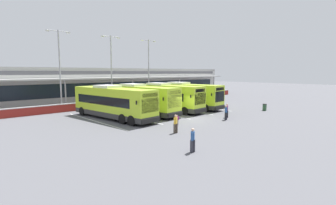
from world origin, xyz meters
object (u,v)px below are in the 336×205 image
Objects in this scene: coach_bus_centre at (164,98)px; lamp_post_east at (149,66)px; coach_bus_left_centre at (138,100)px; coach_bus_right_centre at (184,96)px; coach_bus_leftmost at (113,103)px; litter_bin at (265,107)px; pedestrian_near_bin at (193,139)px; pedestrian_approaching_bus at (227,110)px; lamp_post_west at (60,65)px; pedestrian_child at (177,120)px; lamp_post_centre at (111,66)px; pedestrian_in_dark_coat at (176,123)px; pedestrian_with_handbag at (226,112)px.

lamp_post_east is at bearing 61.00° from coach_bus_centre.
coach_bus_left_centre and coach_bus_right_centre have the same top height.
litter_bin is at bearing -26.20° from coach_bus_leftmost.
pedestrian_near_bin is 1.00× the size of pedestrian_approaching_bus.
lamp_post_east is (1.65, 10.21, 4.50)m from coach_bus_right_centre.
coach_bus_centre is at bearing -46.78° from lamp_post_west.
coach_bus_left_centre is at bearing 9.87° from coach_bus_leftmost.
pedestrian_child is at bearing -124.31° from coach_bus_centre.
lamp_post_centre is 24.01m from litter_bin.
lamp_post_west is at bearing 142.70° from coach_bus_right_centre.
coach_bus_centre is 7.61× the size of pedestrian_near_bin.
litter_bin is (11.87, -20.04, -5.82)m from lamp_post_centre.
pedestrian_near_bin is at bearing -114.03° from coach_bus_left_centre.
coach_bus_left_centre is at bearing 70.22° from pedestrian_in_dark_coat.
pedestrian_approaching_bus is (1.59, -9.16, -0.91)m from coach_bus_centre.
pedestrian_with_handbag is at bearing -63.46° from lamp_post_west.
pedestrian_in_dark_coat is at bearing -84.88° from lamp_post_west.
coach_bus_right_centre is 12.79m from lamp_post_centre.
coach_bus_centre is at bearing 179.42° from coach_bus_right_centre.
coach_bus_right_centre is (3.99, -0.04, 0.00)m from coach_bus_centre.
pedestrian_in_dark_coat is 5.35m from pedestrian_near_bin.
coach_bus_leftmost is 12.12m from lamp_post_west.
lamp_post_centre is (9.10, 25.26, 5.42)m from pedestrian_near_bin.
coach_bus_left_centre is 12.68m from lamp_post_west.
lamp_post_centre is (3.68, 18.52, 5.75)m from pedestrian_child.
lamp_post_east is (16.58, 25.01, 5.42)m from pedestrian_near_bin.
coach_bus_left_centre is at bearing -103.27° from lamp_post_centre.
lamp_post_centre is (-5.83, 10.46, 4.50)m from coach_bus_right_centre.
coach_bus_left_centre is 7.61× the size of pedestrian_approaching_bus.
pedestrian_in_dark_coat is (-8.34, -0.45, 0.02)m from pedestrian_with_handbag.
coach_bus_leftmost is 7.61× the size of pedestrian_with_handbag.
coach_bus_centre is at bearing -1.60° from coach_bus_left_centre.
coach_bus_left_centre is 7.61× the size of pedestrian_with_handbag.
pedestrian_near_bin is 13.76m from pedestrian_approaching_bus.
coach_bus_left_centre and coach_bus_centre have the same top height.
pedestrian_near_bin reaches higher than pedestrian_child.
pedestrian_approaching_bus reaches higher than litter_bin.
coach_bus_leftmost is 1.12× the size of lamp_post_east.
coach_bus_right_centre is 10.57m from pedestrian_with_handbag.
coach_bus_left_centre reaches higher than pedestrian_in_dark_coat.
coach_bus_left_centre reaches higher than pedestrian_child.
lamp_post_centre reaches higher than coach_bus_right_centre.
lamp_post_west is (-13.90, 10.59, 4.50)m from coach_bus_right_centre.
lamp_post_east reaches higher than pedestrian_in_dark_coat.
pedestrian_near_bin is (-14.93, -14.81, -0.91)m from coach_bus_right_centre.
coach_bus_right_centre is 11.40m from litter_bin.
pedestrian_in_dark_coat is (0.30, -9.76, -0.91)m from coach_bus_leftmost.
lamp_post_east is (13.67, 20.52, 5.42)m from pedestrian_in_dark_coat.
pedestrian_approaching_bus is at bearing 7.04° from pedestrian_in_dark_coat.
lamp_post_west reaches higher than pedestrian_with_handbag.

